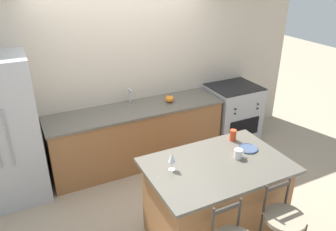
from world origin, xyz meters
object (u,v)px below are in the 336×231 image
at_px(wine_glass, 172,158).
at_px(bar_stool_far, 282,226).
at_px(oven_range, 232,113).
at_px(refrigerator, 2,132).
at_px(coffee_mug, 238,154).
at_px(pumpkin_decoration, 169,99).
at_px(dinner_plate, 248,148).
at_px(tumbler_cup, 233,135).

bearing_deg(wine_glass, bar_stool_far, -46.02).
bearing_deg(oven_range, refrigerator, -179.68).
bearing_deg(coffee_mug, refrigerator, 142.17).
distance_m(coffee_mug, pumpkin_decoration, 1.74).
relative_size(oven_range, pumpkin_decoration, 7.08).
distance_m(dinner_plate, coffee_mug, 0.23).
bearing_deg(pumpkin_decoration, oven_range, 0.19).
xyz_separation_m(dinner_plate, pumpkin_decoration, (-0.15, 1.64, 0.01)).
distance_m(refrigerator, tumbler_cup, 2.77).
xyz_separation_m(refrigerator, dinner_plate, (2.42, -1.63, 0.01)).
relative_size(coffee_mug, tumbler_cup, 0.94).
height_order(tumbler_cup, pumpkin_decoration, tumbler_cup).
height_order(wine_glass, tumbler_cup, wine_glass).
distance_m(dinner_plate, tumbler_cup, 0.25).
xyz_separation_m(oven_range, pumpkin_decoration, (-1.19, -0.00, 0.47)).
bearing_deg(bar_stool_far, oven_range, 63.59).
relative_size(refrigerator, coffee_mug, 15.15).
relative_size(bar_stool_far, tumbler_cup, 7.44).
height_order(oven_range, dinner_plate, oven_range).
distance_m(wine_glass, pumpkin_decoration, 1.80).
height_order(refrigerator, coffee_mug, refrigerator).
xyz_separation_m(bar_stool_far, coffee_mug, (-0.04, 0.68, 0.43)).
relative_size(refrigerator, pumpkin_decoration, 13.81).
bearing_deg(wine_glass, pumpkin_decoration, 64.26).
distance_m(refrigerator, dinner_plate, 2.92).
relative_size(refrigerator, wine_glass, 9.52).
bearing_deg(wine_glass, coffee_mug, -9.12).
distance_m(wine_glass, coffee_mug, 0.74).
distance_m(oven_range, coffee_mug, 2.20).
distance_m(refrigerator, coffee_mug, 2.81).
bearing_deg(pumpkin_decoration, wine_glass, -115.74).
xyz_separation_m(oven_range, dinner_plate, (-1.04, -1.65, 0.46)).
distance_m(refrigerator, bar_stool_far, 3.32).
xyz_separation_m(oven_range, coffee_mug, (-1.24, -1.74, 0.51)).
bearing_deg(dinner_plate, tumbler_cup, 97.30).
bearing_deg(tumbler_cup, oven_range, 52.74).
distance_m(oven_range, bar_stool_far, 2.70).
distance_m(refrigerator, pumpkin_decoration, 2.27).
xyz_separation_m(dinner_plate, coffee_mug, (-0.21, -0.09, 0.04)).
distance_m(dinner_plate, wine_glass, 0.94).
height_order(dinner_plate, tumbler_cup, tumbler_cup).
relative_size(oven_range, bar_stool_far, 0.98).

